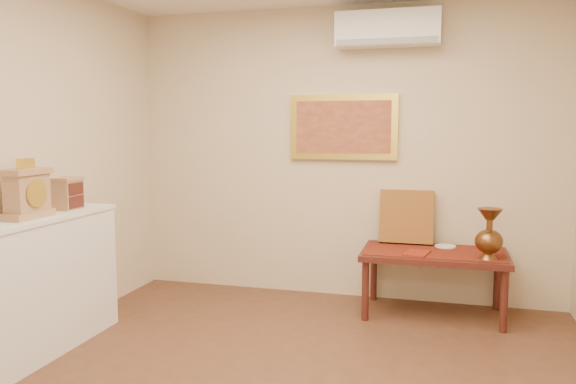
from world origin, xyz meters
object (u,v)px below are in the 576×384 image
(brass_urn_tall, at_px, (489,228))
(display_ledge, at_px, (7,298))
(low_table, at_px, (434,259))
(wooden_chest, at_px, (68,193))
(mantel_clock, at_px, (27,193))

(brass_urn_tall, distance_m, display_ledge, 3.54)
(brass_urn_tall, xyz_separation_m, low_table, (-0.42, 0.19, -0.32))
(display_ledge, height_order, low_table, display_ledge)
(low_table, bearing_deg, brass_urn_tall, -24.07)
(brass_urn_tall, height_order, display_ledge, brass_urn_tall)
(wooden_chest, xyz_separation_m, low_table, (2.68, 1.22, -0.62))
(display_ledge, bearing_deg, low_table, 35.10)
(mantel_clock, bearing_deg, brass_urn_tall, 25.42)
(brass_urn_tall, height_order, mantel_clock, mantel_clock)
(brass_urn_tall, distance_m, low_table, 0.56)
(wooden_chest, bearing_deg, display_ledge, -89.95)
(display_ledge, distance_m, low_table, 3.27)
(mantel_clock, height_order, low_table, mantel_clock)
(mantel_clock, bearing_deg, display_ledge, -92.44)
(brass_urn_tall, relative_size, wooden_chest, 2.01)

